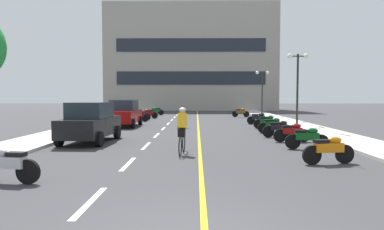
% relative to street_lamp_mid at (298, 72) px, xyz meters
% --- Properties ---
extents(ground_plane, '(140.00, 140.00, 0.00)m').
position_rel_street_lamp_mid_xyz_m(ground_plane, '(-7.08, 1.15, -3.71)').
color(ground_plane, '#38383A').
extents(curb_left, '(2.40, 72.00, 0.12)m').
position_rel_street_lamp_mid_xyz_m(curb_left, '(-14.28, 4.15, -3.65)').
color(curb_left, '#B7B2A8').
rests_on(curb_left, ground).
extents(curb_right, '(2.40, 72.00, 0.12)m').
position_rel_street_lamp_mid_xyz_m(curb_right, '(0.12, 4.15, -3.65)').
color(curb_right, '#B7B2A8').
rests_on(curb_right, ground).
extents(lane_dash_0, '(0.14, 2.20, 0.01)m').
position_rel_street_lamp_mid_xyz_m(lane_dash_0, '(-9.08, -17.85, -3.71)').
color(lane_dash_0, silver).
rests_on(lane_dash_0, ground).
extents(lane_dash_1, '(0.14, 2.20, 0.01)m').
position_rel_street_lamp_mid_xyz_m(lane_dash_1, '(-9.08, -13.85, -3.71)').
color(lane_dash_1, silver).
rests_on(lane_dash_1, ground).
extents(lane_dash_2, '(0.14, 2.20, 0.01)m').
position_rel_street_lamp_mid_xyz_m(lane_dash_2, '(-9.08, -9.85, -3.71)').
color(lane_dash_2, silver).
rests_on(lane_dash_2, ground).
extents(lane_dash_3, '(0.14, 2.20, 0.01)m').
position_rel_street_lamp_mid_xyz_m(lane_dash_3, '(-9.08, -5.85, -3.71)').
color(lane_dash_3, silver).
rests_on(lane_dash_3, ground).
extents(lane_dash_4, '(0.14, 2.20, 0.01)m').
position_rel_street_lamp_mid_xyz_m(lane_dash_4, '(-9.08, -1.85, -3.71)').
color(lane_dash_4, silver).
rests_on(lane_dash_4, ground).
extents(lane_dash_5, '(0.14, 2.20, 0.01)m').
position_rel_street_lamp_mid_xyz_m(lane_dash_5, '(-9.08, 2.15, -3.71)').
color(lane_dash_5, silver).
rests_on(lane_dash_5, ground).
extents(lane_dash_6, '(0.14, 2.20, 0.01)m').
position_rel_street_lamp_mid_xyz_m(lane_dash_6, '(-9.08, 6.15, -3.71)').
color(lane_dash_6, silver).
rests_on(lane_dash_6, ground).
extents(lane_dash_7, '(0.14, 2.20, 0.01)m').
position_rel_street_lamp_mid_xyz_m(lane_dash_7, '(-9.08, 10.15, -3.71)').
color(lane_dash_7, silver).
rests_on(lane_dash_7, ground).
extents(lane_dash_8, '(0.14, 2.20, 0.01)m').
position_rel_street_lamp_mid_xyz_m(lane_dash_8, '(-9.08, 14.15, -3.71)').
color(lane_dash_8, silver).
rests_on(lane_dash_8, ground).
extents(lane_dash_9, '(0.14, 2.20, 0.01)m').
position_rel_street_lamp_mid_xyz_m(lane_dash_9, '(-9.08, 18.15, -3.71)').
color(lane_dash_9, silver).
rests_on(lane_dash_9, ground).
extents(lane_dash_10, '(0.14, 2.20, 0.01)m').
position_rel_street_lamp_mid_xyz_m(lane_dash_10, '(-9.08, 22.15, -3.71)').
color(lane_dash_10, silver).
rests_on(lane_dash_10, ground).
extents(lane_dash_11, '(0.14, 2.20, 0.01)m').
position_rel_street_lamp_mid_xyz_m(lane_dash_11, '(-9.08, 26.15, -3.71)').
color(lane_dash_11, silver).
rests_on(lane_dash_11, ground).
extents(centre_line_yellow, '(0.12, 66.00, 0.01)m').
position_rel_street_lamp_mid_xyz_m(centre_line_yellow, '(-6.83, 4.15, -3.71)').
color(centre_line_yellow, gold).
rests_on(centre_line_yellow, ground).
extents(office_building, '(24.52, 7.16, 15.14)m').
position_rel_street_lamp_mid_xyz_m(office_building, '(-7.72, 28.67, 3.86)').
color(office_building, '#9E998E').
rests_on(office_building, ground).
extents(street_lamp_mid, '(1.46, 0.36, 4.88)m').
position_rel_street_lamp_mid_xyz_m(street_lamp_mid, '(0.00, 0.00, 0.00)').
color(street_lamp_mid, black).
rests_on(street_lamp_mid, curb_right).
extents(street_lamp_far, '(1.46, 0.36, 4.65)m').
position_rel_street_lamp_mid_xyz_m(street_lamp_far, '(0.17, 14.17, -0.15)').
color(street_lamp_far, black).
rests_on(street_lamp_far, curb_right).
extents(parked_car_near, '(2.08, 4.27, 1.82)m').
position_rel_street_lamp_mid_xyz_m(parked_car_near, '(-11.76, -8.71, -2.79)').
color(parked_car_near, black).
rests_on(parked_car_near, ground).
extents(parked_car_mid, '(1.96, 4.22, 1.82)m').
position_rel_street_lamp_mid_xyz_m(parked_car_mid, '(-11.88, -0.44, -2.79)').
color(parked_car_mid, black).
rests_on(parked_car_mid, ground).
extents(motorcycle_0, '(1.70, 0.60, 0.92)m').
position_rel_street_lamp_mid_xyz_m(motorcycle_0, '(-11.54, -16.34, -3.24)').
color(motorcycle_0, black).
rests_on(motorcycle_0, ground).
extents(motorcycle_1, '(1.69, 0.62, 0.92)m').
position_rel_street_lamp_mid_xyz_m(motorcycle_1, '(-2.86, -13.81, -3.24)').
color(motorcycle_1, black).
rests_on(motorcycle_1, ground).
extents(motorcycle_2, '(1.70, 0.60, 0.92)m').
position_rel_street_lamp_mid_xyz_m(motorcycle_2, '(-2.60, -10.77, -3.24)').
color(motorcycle_2, black).
rests_on(motorcycle_2, ground).
extents(motorcycle_3, '(1.70, 0.60, 0.92)m').
position_rel_street_lamp_mid_xyz_m(motorcycle_3, '(-2.60, -8.54, -3.24)').
color(motorcycle_3, black).
rests_on(motorcycle_3, ground).
extents(motorcycle_4, '(1.70, 0.60, 0.92)m').
position_rel_street_lamp_mid_xyz_m(motorcycle_4, '(-2.77, -6.72, -3.24)').
color(motorcycle_4, black).
rests_on(motorcycle_4, ground).
extents(motorcycle_5, '(1.70, 0.60, 0.92)m').
position_rel_street_lamp_mid_xyz_m(motorcycle_5, '(-2.65, -4.58, -3.24)').
color(motorcycle_5, black).
rests_on(motorcycle_5, ground).
extents(motorcycle_6, '(1.70, 0.60, 0.92)m').
position_rel_street_lamp_mid_xyz_m(motorcycle_6, '(-2.45, -2.00, -3.24)').
color(motorcycle_6, black).
rests_on(motorcycle_6, ground).
extents(motorcycle_7, '(1.66, 0.72, 0.92)m').
position_rel_street_lamp_mid_xyz_m(motorcycle_7, '(-2.39, 1.39, -3.24)').
color(motorcycle_7, black).
rests_on(motorcycle_7, ground).
extents(motorcycle_8, '(1.69, 0.63, 0.92)m').
position_rel_street_lamp_mid_xyz_m(motorcycle_8, '(-11.67, 4.34, -3.24)').
color(motorcycle_8, black).
rests_on(motorcycle_8, ground).
extents(motorcycle_9, '(1.64, 0.78, 0.92)m').
position_rel_street_lamp_mid_xyz_m(motorcycle_9, '(-11.70, 6.07, -3.24)').
color(motorcycle_9, black).
rests_on(motorcycle_9, ground).
extents(motorcycle_10, '(1.70, 0.60, 0.92)m').
position_rel_street_lamp_mid_xyz_m(motorcycle_10, '(-11.36, 8.22, -3.24)').
color(motorcycle_10, black).
rests_on(motorcycle_10, ground).
extents(motorcycle_11, '(1.70, 0.60, 0.92)m').
position_rel_street_lamp_mid_xyz_m(motorcycle_11, '(-2.58, 10.51, -3.24)').
color(motorcycle_11, black).
rests_on(motorcycle_11, ground).
extents(motorcycle_12, '(1.70, 0.60, 0.92)m').
position_rel_street_lamp_mid_xyz_m(motorcycle_12, '(-11.32, 13.85, -3.24)').
color(motorcycle_12, black).
rests_on(motorcycle_12, ground).
extents(cyclist_rider, '(0.42, 1.77, 1.71)m').
position_rel_street_lamp_mid_xyz_m(cyclist_rider, '(-7.48, -11.94, -2.82)').
color(cyclist_rider, black).
rests_on(cyclist_rider, ground).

